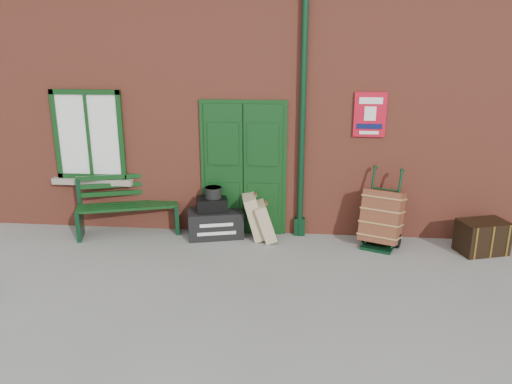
# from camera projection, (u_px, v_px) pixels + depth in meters

# --- Properties ---
(ground) EXTENTS (80.00, 80.00, 0.00)m
(ground) POSITION_uv_depth(u_px,v_px,m) (253.00, 271.00, 7.16)
(ground) COLOR gray
(ground) RESTS_ON ground
(station_building) EXTENTS (10.30, 4.30, 4.36)m
(station_building) POSITION_uv_depth(u_px,v_px,m) (270.00, 93.00, 9.84)
(station_building) COLOR brown
(station_building) RESTS_ON ground
(bench) EXTENTS (1.74, 0.98, 1.03)m
(bench) POSITION_uv_depth(u_px,v_px,m) (128.00, 204.00, 8.44)
(bench) COLOR #0E3513
(bench) RESTS_ON ground
(houdini_trunk) EXTENTS (1.00, 0.71, 0.45)m
(houdini_trunk) POSITION_uv_depth(u_px,v_px,m) (215.00, 223.00, 8.35)
(houdini_trunk) COLOR black
(houdini_trunk) RESTS_ON ground
(strongbox) EXTENTS (0.57, 0.48, 0.23)m
(strongbox) POSITION_uv_depth(u_px,v_px,m) (212.00, 204.00, 8.25)
(strongbox) COLOR black
(strongbox) RESTS_ON houdini_trunk
(hatbox) EXTENTS (0.33, 0.33, 0.18)m
(hatbox) POSITION_uv_depth(u_px,v_px,m) (213.00, 193.00, 8.19)
(hatbox) COLOR black
(hatbox) RESTS_ON strongbox
(suitcase_back) EXTENTS (0.48, 0.58, 0.76)m
(suitcase_back) POSITION_uv_depth(u_px,v_px,m) (254.00, 216.00, 8.25)
(suitcase_back) COLOR tan
(suitcase_back) RESTS_ON ground
(suitcase_front) EXTENTS (0.45, 0.53, 0.65)m
(suitcase_front) POSITION_uv_depth(u_px,v_px,m) (265.00, 221.00, 8.16)
(suitcase_front) COLOR tan
(suitcase_front) RESTS_ON ground
(porter_trolley) EXTENTS (0.79, 0.82, 1.23)m
(porter_trolley) POSITION_uv_depth(u_px,v_px,m) (382.00, 218.00, 7.90)
(porter_trolley) COLOR black
(porter_trolley) RESTS_ON ground
(dark_trunk) EXTENTS (0.82, 0.66, 0.51)m
(dark_trunk) POSITION_uv_depth(u_px,v_px,m) (482.00, 237.00, 7.71)
(dark_trunk) COLOR black
(dark_trunk) RESTS_ON ground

